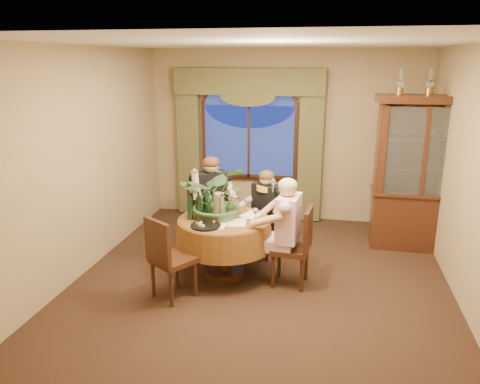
% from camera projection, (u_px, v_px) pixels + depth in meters
% --- Properties ---
extents(floor, '(5.00, 5.00, 0.00)m').
position_uv_depth(floor, '(261.00, 281.00, 5.76)').
color(floor, black).
rests_on(floor, ground).
extents(wall_back, '(4.50, 0.00, 4.50)m').
position_uv_depth(wall_back, '(285.00, 136.00, 7.73)').
color(wall_back, '#937A54').
rests_on(wall_back, ground).
extents(wall_right, '(0.00, 5.00, 5.00)m').
position_uv_depth(wall_right, '(472.00, 180.00, 4.94)').
color(wall_right, '#937A54').
rests_on(wall_right, ground).
extents(ceiling, '(5.00, 5.00, 0.00)m').
position_uv_depth(ceiling, '(264.00, 43.00, 4.99)').
color(ceiling, white).
rests_on(ceiling, wall_back).
extents(window, '(1.62, 0.10, 1.32)m').
position_uv_depth(window, '(249.00, 142.00, 7.80)').
color(window, navy).
rests_on(window, wall_back).
extents(arched_transom, '(1.60, 0.06, 0.44)m').
position_uv_depth(arched_transom, '(249.00, 94.00, 7.59)').
color(arched_transom, navy).
rests_on(arched_transom, wall_back).
extents(drapery_left, '(0.38, 0.14, 2.32)m').
position_uv_depth(drapery_left, '(189.00, 147.00, 7.99)').
color(drapery_left, '#484623').
rests_on(drapery_left, floor).
extents(drapery_right, '(0.38, 0.14, 2.32)m').
position_uv_depth(drapery_right, '(311.00, 152.00, 7.59)').
color(drapery_right, '#484623').
rests_on(drapery_right, floor).
extents(swag_valance, '(2.45, 0.16, 0.42)m').
position_uv_depth(swag_valance, '(248.00, 82.00, 7.46)').
color(swag_valance, '#484623').
rests_on(swag_valance, wall_back).
extents(dining_table, '(1.35, 1.35, 0.75)m').
position_uv_depth(dining_table, '(224.00, 247.00, 5.83)').
color(dining_table, maroon).
rests_on(dining_table, floor).
extents(china_cabinet, '(1.34, 0.53, 2.17)m').
position_uv_depth(china_cabinet, '(420.00, 174.00, 6.51)').
color(china_cabinet, black).
rests_on(china_cabinet, floor).
extents(oil_lamp_left, '(0.11, 0.11, 0.34)m').
position_uv_depth(oil_lamp_left, '(400.00, 82.00, 6.24)').
color(oil_lamp_left, '#A5722D').
rests_on(oil_lamp_left, china_cabinet).
extents(oil_lamp_center, '(0.11, 0.11, 0.34)m').
position_uv_depth(oil_lamp_center, '(430.00, 82.00, 6.17)').
color(oil_lamp_center, '#A5722D').
rests_on(oil_lamp_center, china_cabinet).
extents(oil_lamp_right, '(0.11, 0.11, 0.34)m').
position_uv_depth(oil_lamp_right, '(461.00, 82.00, 6.10)').
color(oil_lamp_right, '#A5722D').
rests_on(oil_lamp_right, china_cabinet).
extents(chair_right, '(0.46, 0.46, 0.96)m').
position_uv_depth(chair_right, '(291.00, 247.00, 5.56)').
color(chair_right, black).
rests_on(chair_right, floor).
extents(chair_back_right, '(0.57, 0.57, 0.96)m').
position_uv_depth(chair_back_right, '(265.00, 221.00, 6.43)').
color(chair_back_right, black).
rests_on(chair_back_right, floor).
extents(chair_back, '(0.58, 0.58, 0.96)m').
position_uv_depth(chair_back, '(206.00, 219.00, 6.53)').
color(chair_back, black).
rests_on(chair_back, floor).
extents(chair_front_left, '(0.58, 0.58, 0.96)m').
position_uv_depth(chair_front_left, '(173.00, 258.00, 5.26)').
color(chair_front_left, black).
rests_on(chair_front_left, floor).
extents(person_pink, '(0.48, 0.52, 1.32)m').
position_uv_depth(person_pink, '(288.00, 232.00, 5.51)').
color(person_pink, beige).
rests_on(person_pink, floor).
extents(person_back, '(0.64, 0.63, 1.38)m').
position_uv_depth(person_back, '(211.00, 205.00, 6.46)').
color(person_back, black).
rests_on(person_back, floor).
extents(person_scarf, '(0.59, 0.58, 1.23)m').
position_uv_depth(person_scarf, '(267.00, 214.00, 6.32)').
color(person_scarf, black).
rests_on(person_scarf, floor).
extents(stoneware_vase, '(0.16, 0.16, 0.30)m').
position_uv_depth(stoneware_vase, '(219.00, 205.00, 5.78)').
color(stoneware_vase, tan).
rests_on(stoneware_vase, dining_table).
extents(centerpiece_plant, '(0.90, 1.00, 0.78)m').
position_uv_depth(centerpiece_plant, '(219.00, 170.00, 5.65)').
color(centerpiece_plant, '#3C5D34').
rests_on(centerpiece_plant, dining_table).
extents(olive_bowl, '(0.15, 0.15, 0.05)m').
position_uv_depth(olive_bowl, '(226.00, 219.00, 5.65)').
color(olive_bowl, '#495127').
rests_on(olive_bowl, dining_table).
extents(cheese_platter, '(0.35, 0.35, 0.02)m').
position_uv_depth(cheese_platter, '(206.00, 226.00, 5.45)').
color(cheese_platter, black).
rests_on(cheese_platter, dining_table).
extents(wine_bottle_0, '(0.07, 0.07, 0.33)m').
position_uv_depth(wine_bottle_0, '(209.00, 204.00, 5.74)').
color(wine_bottle_0, tan).
rests_on(wine_bottle_0, dining_table).
extents(wine_bottle_1, '(0.07, 0.07, 0.33)m').
position_uv_depth(wine_bottle_1, '(190.00, 206.00, 5.66)').
color(wine_bottle_1, black).
rests_on(wine_bottle_1, dining_table).
extents(wine_bottle_2, '(0.07, 0.07, 0.33)m').
position_uv_depth(wine_bottle_2, '(209.00, 206.00, 5.67)').
color(wine_bottle_2, black).
rests_on(wine_bottle_2, dining_table).
extents(wine_bottle_3, '(0.07, 0.07, 0.33)m').
position_uv_depth(wine_bottle_3, '(198.00, 205.00, 5.71)').
color(wine_bottle_3, black).
rests_on(wine_bottle_3, dining_table).
extents(wine_bottle_4, '(0.07, 0.07, 0.33)m').
position_uv_depth(wine_bottle_4, '(200.00, 202.00, 5.84)').
color(wine_bottle_4, tan).
rests_on(wine_bottle_4, dining_table).
extents(wine_bottle_5, '(0.07, 0.07, 0.33)m').
position_uv_depth(wine_bottle_5, '(206.00, 201.00, 5.85)').
color(wine_bottle_5, black).
rests_on(wine_bottle_5, dining_table).
extents(tasting_paper_0, '(0.25, 0.33, 0.00)m').
position_uv_depth(tasting_paper_0, '(237.00, 222.00, 5.58)').
color(tasting_paper_0, white).
rests_on(tasting_paper_0, dining_table).
extents(tasting_paper_1, '(0.31, 0.36, 0.00)m').
position_uv_depth(tasting_paper_1, '(251.00, 215.00, 5.85)').
color(tasting_paper_1, white).
rests_on(tasting_paper_1, dining_table).
extents(tasting_paper_2, '(0.22, 0.31, 0.00)m').
position_uv_depth(tasting_paper_2, '(218.00, 224.00, 5.51)').
color(tasting_paper_2, white).
rests_on(tasting_paper_2, dining_table).
extents(wine_glass_person_pink, '(0.07, 0.07, 0.18)m').
position_uv_depth(wine_glass_person_pink, '(255.00, 215.00, 5.58)').
color(wine_glass_person_pink, silver).
rests_on(wine_glass_person_pink, dining_table).
extents(wine_glass_person_back, '(0.07, 0.07, 0.18)m').
position_uv_depth(wine_glass_person_back, '(217.00, 202.00, 6.07)').
color(wine_glass_person_back, silver).
rests_on(wine_glass_person_back, dining_table).
extents(wine_glass_person_scarf, '(0.07, 0.07, 0.18)m').
position_uv_depth(wine_glass_person_scarf, '(246.00, 204.00, 5.98)').
color(wine_glass_person_scarf, silver).
rests_on(wine_glass_person_scarf, dining_table).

